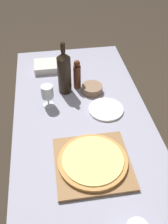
{
  "coord_description": "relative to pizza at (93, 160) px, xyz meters",
  "views": [
    {
      "loc": [
        -0.16,
        -1.03,
        1.79
      ],
      "look_at": [
        0.01,
        0.05,
        0.8
      ],
      "focal_mm": 42.0,
      "sensor_mm": 36.0,
      "label": 1
    }
  ],
  "objects": [
    {
      "name": "food_container",
      "position": [
        -0.17,
        0.89,
        -0.01
      ],
      "size": [
        0.19,
        0.16,
        0.05
      ],
      "color": "beige",
      "rests_on": "dining_table"
    },
    {
      "name": "ground_plane",
      "position": [
        -0.0,
        0.27,
        -0.77
      ],
      "size": [
        12.0,
        12.0,
        0.0
      ],
      "primitive_type": "plane",
      "color": "#382D23"
    },
    {
      "name": "dining_table",
      "position": [
        -0.0,
        0.27,
        -0.12
      ],
      "size": [
        0.8,
        1.78,
        0.74
      ],
      "color": "#9393A8",
      "rests_on": "ground_plane"
    },
    {
      "name": "dinner_plate",
      "position": [
        0.15,
        0.38,
        -0.02
      ],
      "size": [
        0.21,
        0.21,
        0.01
      ],
      "color": "white",
      "rests_on": "dining_table"
    },
    {
      "name": "cutting_board",
      "position": [
        0.0,
        0.0,
        -0.02
      ],
      "size": [
        0.37,
        0.36,
        0.02
      ],
      "color": "olive",
      "rests_on": "dining_table"
    },
    {
      "name": "wine_bottle",
      "position": [
        -0.08,
        0.61,
        0.12
      ],
      "size": [
        0.08,
        0.08,
        0.34
      ],
      "color": "black",
      "rests_on": "dining_table"
    },
    {
      "name": "wine_glass",
      "position": [
        -0.19,
        0.48,
        0.07
      ],
      "size": [
        0.07,
        0.07,
        0.14
      ],
      "color": "silver",
      "rests_on": "dining_table"
    },
    {
      "name": "pizza",
      "position": [
        0.0,
        0.0,
        0.0
      ],
      "size": [
        0.34,
        0.34,
        0.02
      ],
      "color": "#C68947",
      "rests_on": "cutting_board"
    },
    {
      "name": "pepper_mill",
      "position": [
        0.01,
        0.64,
        0.07
      ],
      "size": [
        0.05,
        0.05,
        0.2
      ],
      "color": "#5B2D19",
      "rests_on": "dining_table"
    },
    {
      "name": "small_bowl",
      "position": [
        0.1,
        0.57,
        -0.01
      ],
      "size": [
        0.13,
        0.13,
        0.05
      ],
      "color": "#84664C",
      "rests_on": "dining_table"
    }
  ]
}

